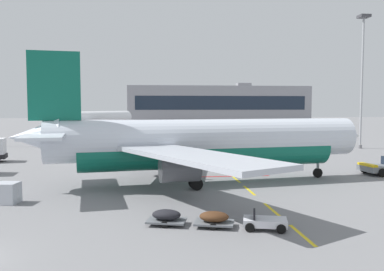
# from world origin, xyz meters

# --- Properties ---
(ground) EXTENTS (400.00, 400.00, 0.00)m
(ground) POSITION_xyz_m (40.00, 40.00, 0.00)
(ground) COLOR slate
(apron_paint_markings) EXTENTS (8.00, 98.45, 0.01)m
(apron_paint_markings) POSITION_xyz_m (18.00, 37.81, 0.00)
(apron_paint_markings) COLOR yellow
(apron_paint_markings) RESTS_ON ground
(airliner_foreground) EXTENTS (34.78, 34.25, 12.20)m
(airliner_foreground) POSITION_xyz_m (14.34, 18.41, 3.95)
(airliner_foreground) COLOR silver
(airliner_foreground) RESTS_ON ground
(airliner_mid_left) EXTENTS (29.01, 31.09, 11.85)m
(airliner_mid_left) POSITION_xyz_m (-6.22, 92.66, 3.84)
(airliner_mid_left) COLOR white
(airliner_mid_left) RESTS_ON ground
(baggage_train) EXTENTS (8.69, 3.63, 1.14)m
(baggage_train) POSITION_xyz_m (13.20, 4.34, 0.52)
(baggage_train) COLOR silver
(baggage_train) RESTS_ON ground
(uld_cargo_container) EXTENTS (1.82, 1.78, 1.60)m
(uld_cargo_container) POSITION_xyz_m (-1.64, 12.07, 0.80)
(uld_cargo_container) COLOR #B7BCC6
(uld_cargo_container) RESTS_ON ground
(apron_light_mast_far) EXTENTS (1.80, 1.80, 23.15)m
(apron_light_mast_far) POSITION_xyz_m (46.20, 47.53, 14.52)
(apron_light_mast_far) COLOR slate
(apron_light_mast_far) RESTS_ON ground
(terminal_satellite) EXTENTS (77.69, 20.76, 17.52)m
(terminal_satellite) POSITION_xyz_m (39.19, 156.20, 7.98)
(terminal_satellite) COLOR gray
(terminal_satellite) RESTS_ON ground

